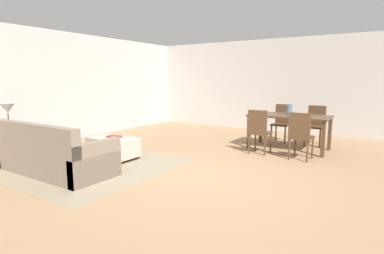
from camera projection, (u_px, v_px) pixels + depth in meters
name	position (u px, v px, depth m)	size (l,w,h in m)	color
ground_plane	(201.00, 176.00, 5.00)	(10.80, 10.80, 0.00)	#9E7A56
wall_back	(291.00, 86.00, 8.95)	(9.00, 0.12, 2.70)	beige
wall_left	(55.00, 87.00, 7.62)	(0.12, 11.00, 2.70)	beige
area_rug	(88.00, 164.00, 5.65)	(3.00, 2.80, 0.01)	gray
couch	(53.00, 155.00, 5.14)	(2.12, 0.90, 0.86)	gray
ottoman_table	(113.00, 147.00, 6.03)	(0.94, 0.56, 0.42)	#B7AD9E
side_table	(10.00, 137.00, 5.86)	(0.40, 0.40, 0.57)	olive
table_lamp	(8.00, 109.00, 5.77)	(0.26, 0.26, 0.53)	brown
dining_table	(289.00, 119.00, 6.81)	(1.68, 0.87, 0.76)	#513823
dining_chair_near_left	(259.00, 129.00, 6.39)	(0.41, 0.41, 0.92)	#513823
dining_chair_near_right	(300.00, 133.00, 5.89)	(0.42, 0.42, 0.92)	#513823
dining_chair_far_left	(282.00, 121.00, 7.69)	(0.41, 0.41, 0.92)	#513823
dining_chair_far_right	(316.00, 123.00, 7.32)	(0.41, 0.41, 0.92)	#513823
vase_centerpiece	(289.00, 110.00, 6.76)	(0.12, 0.12, 0.21)	slate
book_on_ottoman	(114.00, 137.00, 6.04)	(0.26, 0.20, 0.03)	maroon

